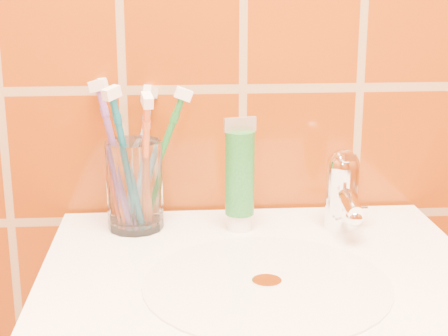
{
  "coord_description": "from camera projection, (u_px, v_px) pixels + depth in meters",
  "views": [
    {
      "loc": [
        -0.11,
        0.16,
        1.21
      ],
      "look_at": [
        -0.04,
        1.08,
        0.95
      ],
      "focal_mm": 55.0,
      "sensor_mm": 36.0,
      "label": 1
    }
  ],
  "objects": [
    {
      "name": "toothbrush_3",
      "position": [
        127.0,
        162.0,
        0.96
      ],
      "size": [
        0.11,
        0.11,
        0.23
      ],
      "primitive_type": null,
      "rotation": [
        0.22,
        0.0,
        -0.8
      ],
      "color": "#0D5871",
      "rests_on": "glass_tumbler"
    },
    {
      "name": "toothbrush_1",
      "position": [
        116.0,
        158.0,
        0.98
      ],
      "size": [
        0.11,
        0.09,
        0.23
      ],
      "primitive_type": null,
      "rotation": [
        0.22,
        0.0,
        -1.95
      ],
      "color": "#6D4594",
      "rests_on": "glass_tumbler"
    },
    {
      "name": "toothbrush_5",
      "position": [
        114.0,
        155.0,
        1.01
      ],
      "size": [
        0.14,
        0.17,
        0.23
      ],
      "primitive_type": null,
      "rotation": [
        0.36,
        0.0,
        -2.57
      ],
      "color": "#C54C22",
      "rests_on": "glass_tumbler"
    },
    {
      "name": "toothpaste_tube",
      "position": [
        240.0,
        178.0,
        0.99
      ],
      "size": [
        0.05,
        0.04,
        0.17
      ],
      "rotation": [
        0.0,
        0.0,
        0.25
      ],
      "color": "white",
      "rests_on": "pedestal_sink"
    },
    {
      "name": "toothbrush_4",
      "position": [
        159.0,
        159.0,
        1.0
      ],
      "size": [
        0.1,
        0.1,
        0.21
      ],
      "primitive_type": null,
      "rotation": [
        0.37,
        0.0,
        1.59
      ],
      "color": "#1B6828",
      "rests_on": "glass_tumbler"
    },
    {
      "name": "glass_tumbler",
      "position": [
        135.0,
        185.0,
        0.99
      ],
      "size": [
        0.11,
        0.11,
        0.13
      ],
      "primitive_type": "cylinder",
      "rotation": [
        0.0,
        0.0,
        -0.41
      ],
      "color": "white",
      "rests_on": "pedestal_sink"
    },
    {
      "name": "toothbrush_2",
      "position": [
        145.0,
        165.0,
        0.96
      ],
      "size": [
        0.07,
        0.15,
        0.23
      ],
      "primitive_type": null,
      "rotation": [
        0.3,
        0.0,
        0.22
      ],
      "color": "#C75423",
      "rests_on": "glass_tumbler"
    },
    {
      "name": "faucet",
      "position": [
        343.0,
        187.0,
        0.99
      ],
      "size": [
        0.05,
        0.11,
        0.12
      ],
      "color": "white",
      "rests_on": "pedestal_sink"
    },
    {
      "name": "toothbrush_0",
      "position": [
        140.0,
        157.0,
        1.02
      ],
      "size": [
        0.13,
        0.17,
        0.22
      ],
      "primitive_type": null,
      "rotation": [
        0.4,
        0.0,
        2.68
      ],
      "color": "#6892BA",
      "rests_on": "glass_tumbler"
    }
  ]
}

